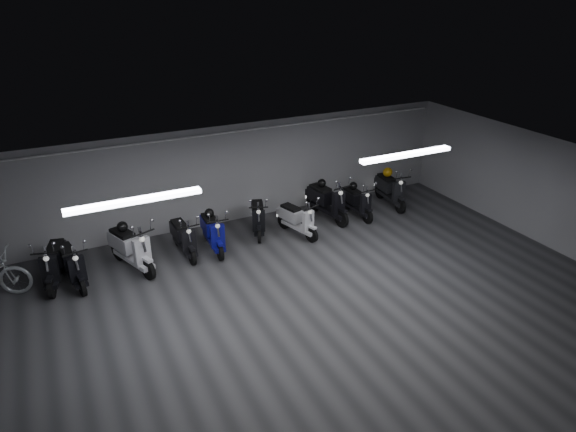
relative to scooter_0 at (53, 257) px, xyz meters
name	(u,v)px	position (x,y,z in m)	size (l,w,h in m)	color
floor	(308,314)	(4.56, -3.58, -0.68)	(14.00, 10.00, 0.01)	#343336
ceiling	(310,188)	(4.56, -3.58, 2.13)	(14.00, 10.00, 0.01)	gray
back_wall	(223,176)	(4.56, 1.43, 0.73)	(14.00, 0.01, 2.80)	#949497
right_wall	(554,195)	(11.56, -3.58, 0.73)	(0.01, 10.00, 2.80)	#949497
fluor_strip_left	(135,201)	(1.56, -2.58, 2.07)	(2.40, 0.18, 0.08)	white
fluor_strip_right	(406,155)	(7.56, -2.58, 2.07)	(2.40, 0.18, 0.08)	white
conduit	(222,133)	(4.56, 1.34, 1.95)	(0.05, 0.05, 13.60)	white
scooter_0	(53,257)	(0.00, 0.00, 0.00)	(0.60, 1.81, 1.35)	black
scooter_1	(70,259)	(0.34, -0.22, -0.02)	(0.59, 1.76, 1.31)	black
scooter_2	(130,242)	(1.67, -0.13, 0.06)	(0.66, 1.97, 1.47)	silver
scooter_3	(183,232)	(2.97, 0.02, -0.04)	(0.57, 1.70, 1.26)	black
scooter_4	(213,227)	(3.71, -0.04, -0.02)	(0.58, 1.75, 1.30)	navy
scooter_5	(258,212)	(5.11, 0.32, -0.05)	(0.56, 1.68, 1.25)	black
scooter_6	(298,214)	(6.02, -0.25, -0.06)	(0.55, 1.65, 1.23)	silver
scooter_7	(327,196)	(7.25, 0.30, 0.06)	(0.65, 1.96, 1.46)	black
scooter_8	(357,197)	(8.13, 0.08, -0.06)	(0.55, 1.64, 1.22)	black
scooter_9	(391,184)	(9.48, 0.30, 0.01)	(0.62, 1.85, 1.37)	black
helmet_0	(122,227)	(1.57, 0.12, 0.36)	(0.26, 0.26, 0.26)	black
helmet_1	(353,186)	(8.12, 0.30, 0.20)	(0.24, 0.24, 0.24)	black
helmet_2	(209,213)	(3.72, 0.21, 0.25)	(0.24, 0.24, 0.24)	black
helmet_3	(322,183)	(7.21, 0.57, 0.35)	(0.24, 0.24, 0.24)	black
helmet_4	(388,172)	(9.51, 0.55, 0.32)	(0.29, 0.29, 0.29)	#CE8C0C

